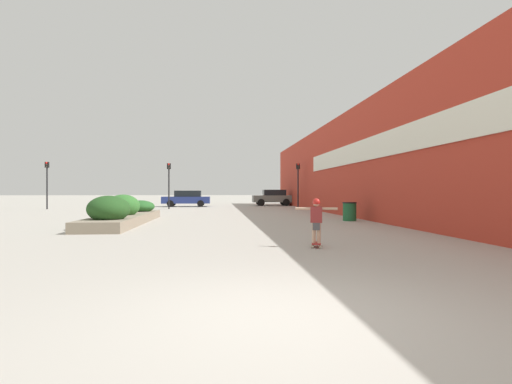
{
  "coord_description": "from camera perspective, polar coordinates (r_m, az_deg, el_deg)",
  "views": [
    {
      "loc": [
        -0.73,
        -4.45,
        1.38
      ],
      "look_at": [
        0.88,
        12.56,
        1.36
      ],
      "focal_mm": 28.0,
      "sensor_mm": 36.0,
      "label": 1
    }
  ],
  "objects": [
    {
      "name": "skateboarder",
      "position": [
        10.06,
        8.61,
        -3.41
      ],
      "size": [
        1.02,
        0.32,
        1.11
      ],
      "rotation": [
        0.0,
        0.0,
        -0.25
      ],
      "color": "tan",
      "rests_on": "skateboard"
    },
    {
      "name": "planter_box",
      "position": [
        17.99,
        -18.33,
        -2.9
      ],
      "size": [
        1.7,
        8.87,
        1.26
      ],
      "color": "gray",
      "rests_on": "ground_plane"
    },
    {
      "name": "traffic_light_left",
      "position": [
        32.27,
        -12.34,
        1.97
      ],
      "size": [
        0.28,
        0.3,
        3.62
      ],
      "color": "black",
      "rests_on": "ground_plane"
    },
    {
      "name": "car_center_left",
      "position": [
        37.13,
        -9.86,
        -0.89
      ],
      "size": [
        4.32,
        1.99,
        1.47
      ],
      "rotation": [
        0.0,
        0.0,
        1.57
      ],
      "color": "navy",
      "rests_on": "ground_plane"
    },
    {
      "name": "building_wall_right",
      "position": [
        24.45,
        12.2,
        3.69
      ],
      "size": [
        0.67,
        43.91,
        5.85
      ],
      "color": "#B23323",
      "rests_on": "ground_plane"
    },
    {
      "name": "trash_bin",
      "position": [
        19.32,
        13.23,
        -2.73
      ],
      "size": [
        0.66,
        0.66,
        0.88
      ],
      "color": "#1E5B33",
      "rests_on": "ground_plane"
    },
    {
      "name": "skateboard",
      "position": [
        10.13,
        8.61,
        -7.38
      ],
      "size": [
        0.36,
        0.62,
        0.1
      ],
      "rotation": [
        0.0,
        0.0,
        -0.25
      ],
      "color": "maroon",
      "rests_on": "ground_plane"
    },
    {
      "name": "traffic_light_far_left",
      "position": [
        35.2,
        -27.7,
        1.89
      ],
      "size": [
        0.28,
        0.3,
        3.7
      ],
      "color": "black",
      "rests_on": "ground_plane"
    },
    {
      "name": "traffic_light_right",
      "position": [
        32.6,
        6.03,
        1.99
      ],
      "size": [
        0.28,
        0.3,
        3.66
      ],
      "color": "black",
      "rests_on": "ground_plane"
    },
    {
      "name": "ground_plane",
      "position": [
        4.71,
        3.89,
        -16.99
      ],
      "size": [
        300.0,
        300.0,
        0.0
      ],
      "primitive_type": "plane",
      "color": "#ADA89E"
    },
    {
      "name": "car_leftmost",
      "position": [
        39.24,
        2.44,
        -0.76
      ],
      "size": [
        3.93,
        1.88,
        1.56
      ],
      "rotation": [
        0.0,
        0.0,
        1.57
      ],
      "color": "slate",
      "rests_on": "ground_plane"
    }
  ]
}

